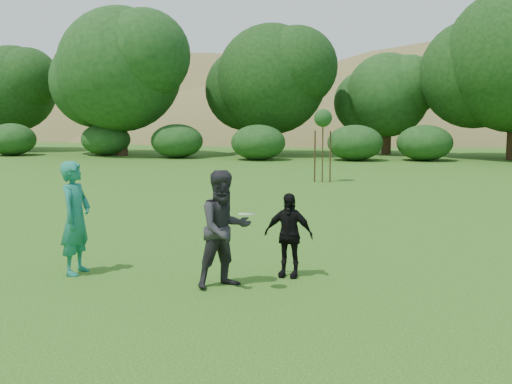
# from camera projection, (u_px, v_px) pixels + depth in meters

# --- Properties ---
(ground) EXTENTS (120.00, 120.00, 0.00)m
(ground) POSITION_uv_depth(u_px,v_px,m) (223.00, 279.00, 10.77)
(ground) COLOR #19470C
(ground) RESTS_ON ground
(player_teal) EXTENTS (0.48, 0.72, 1.96)m
(player_teal) POSITION_uv_depth(u_px,v_px,m) (76.00, 218.00, 11.03)
(player_teal) COLOR #19745B
(player_teal) RESTS_ON ground
(player_grey) EXTENTS (1.16, 1.13, 1.89)m
(player_grey) POSITION_uv_depth(u_px,v_px,m) (224.00, 229.00, 10.21)
(player_grey) COLOR #262628
(player_grey) RESTS_ON ground
(player_black) EXTENTS (0.88, 0.46, 1.44)m
(player_black) POSITION_uv_depth(u_px,v_px,m) (288.00, 235.00, 10.87)
(player_black) COLOR black
(player_black) RESTS_ON ground
(frisbee) EXTENTS (0.27, 0.27, 0.07)m
(frisbee) POSITION_uv_depth(u_px,v_px,m) (247.00, 214.00, 9.85)
(frisbee) COLOR white
(frisbee) RESTS_ON ground
(sapling) EXTENTS (0.70, 0.70, 2.85)m
(sapling) POSITION_uv_depth(u_px,v_px,m) (323.00, 120.00, 24.81)
(sapling) COLOR #382616
(sapling) RESTS_ON ground
(hillside) EXTENTS (150.00, 72.00, 52.00)m
(hillside) POSITION_uv_depth(u_px,v_px,m) (351.00, 230.00, 79.09)
(hillside) COLOR olive
(hillside) RESTS_ON ground
(tree_row) EXTENTS (53.92, 10.38, 9.62)m
(tree_row) POSITION_uv_depth(u_px,v_px,m) (392.00, 74.00, 37.49)
(tree_row) COLOR #3A2616
(tree_row) RESTS_ON ground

